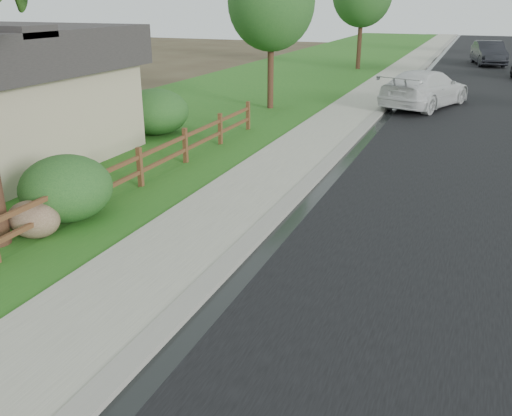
% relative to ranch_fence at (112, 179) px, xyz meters
% --- Properties ---
extents(road, '(8.00, 90.00, 0.02)m').
position_rel_ranch_fence_xyz_m(road, '(8.20, 28.60, -0.61)').
color(road, black).
rests_on(road, ground).
extents(curb, '(0.40, 90.00, 0.12)m').
position_rel_ranch_fence_xyz_m(curb, '(4.00, 28.60, -0.56)').
color(curb, gray).
rests_on(curb, ground).
extents(wet_gutter, '(0.50, 90.00, 0.00)m').
position_rel_ranch_fence_xyz_m(wet_gutter, '(4.35, 28.60, -0.60)').
color(wet_gutter, black).
rests_on(wet_gutter, road).
extents(sidewalk, '(2.20, 90.00, 0.10)m').
position_rel_ranch_fence_xyz_m(sidewalk, '(2.70, 28.60, -0.57)').
color(sidewalk, gray).
rests_on(sidewalk, ground).
extents(grass_strip, '(1.60, 90.00, 0.06)m').
position_rel_ranch_fence_xyz_m(grass_strip, '(0.80, 28.60, -0.59)').
color(grass_strip, '#1F5A19').
rests_on(grass_strip, ground).
extents(lawn_near, '(9.00, 90.00, 0.04)m').
position_rel_ranch_fence_xyz_m(lawn_near, '(-4.40, 28.60, -0.60)').
color(lawn_near, '#1F5A19').
rests_on(lawn_near, ground).
extents(ranch_fence, '(0.12, 16.92, 1.10)m').
position_rel_ranch_fence_xyz_m(ranch_fence, '(0.00, 0.00, 0.00)').
color(ranch_fence, '#55351C').
rests_on(ranch_fence, ground).
extents(white_suv, '(4.03, 6.17, 1.66)m').
position_rel_ranch_fence_xyz_m(white_suv, '(5.60, 15.80, 0.23)').
color(white_suv, silver).
rests_on(white_suv, road).
extents(dark_car_far, '(2.78, 5.48, 1.72)m').
position_rel_ranch_fence_xyz_m(dark_car_far, '(8.21, 35.36, 0.26)').
color(dark_car_far, black).
rests_on(dark_car_far, road).
extents(boulder, '(1.25, 0.98, 0.78)m').
position_rel_ranch_fence_xyz_m(boulder, '(-0.30, -2.28, -0.23)').
color(boulder, brown).
rests_on(boulder, ground).
extents(shrub_c, '(2.39, 2.39, 1.46)m').
position_rel_ranch_fence_xyz_m(shrub_c, '(-0.30, -1.22, 0.11)').
color(shrub_c, '#18441C').
rests_on(shrub_c, ground).
extents(shrub_d, '(2.76, 2.76, 1.65)m').
position_rel_ranch_fence_xyz_m(shrub_d, '(-2.90, 6.61, 0.21)').
color(shrub_d, '#18441C').
rests_on(shrub_d, ground).
extents(tree_near_left, '(3.72, 3.72, 6.59)m').
position_rel_ranch_fence_xyz_m(tree_near_left, '(-0.78, 12.82, 3.91)').
color(tree_near_left, '#382017').
rests_on(tree_near_left, ground).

